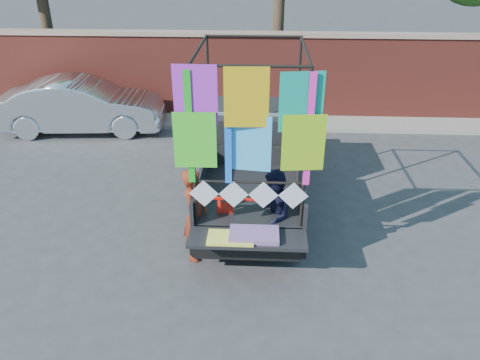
{
  "coord_description": "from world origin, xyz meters",
  "views": [
    {
      "loc": [
        0.58,
        -7.24,
        5.1
      ],
      "look_at": [
        0.22,
        -0.23,
        1.44
      ],
      "focal_mm": 35.0,
      "sensor_mm": 36.0,
      "label": 1
    }
  ],
  "objects_px": {
    "woman": "(196,215)",
    "pickup_truck": "(253,155)",
    "man": "(273,214)",
    "sedan": "(82,106)"
  },
  "relations": [
    {
      "from": "pickup_truck",
      "to": "man",
      "type": "relative_size",
      "value": 3.39
    },
    {
      "from": "sedan",
      "to": "woman",
      "type": "relative_size",
      "value": 2.7
    },
    {
      "from": "man",
      "to": "pickup_truck",
      "type": "bearing_deg",
      "value": -170.82
    },
    {
      "from": "woman",
      "to": "pickup_truck",
      "type": "bearing_deg",
      "value": -7.65
    },
    {
      "from": "woman",
      "to": "man",
      "type": "relative_size",
      "value": 1.04
    },
    {
      "from": "pickup_truck",
      "to": "woman",
      "type": "height_order",
      "value": "pickup_truck"
    },
    {
      "from": "pickup_truck",
      "to": "sedan",
      "type": "height_order",
      "value": "pickup_truck"
    },
    {
      "from": "pickup_truck",
      "to": "woman",
      "type": "xyz_separation_m",
      "value": [
        -0.92,
        -2.46,
        -0.03
      ]
    },
    {
      "from": "woman",
      "to": "man",
      "type": "bearing_deg",
      "value": -71.58
    },
    {
      "from": "pickup_truck",
      "to": "man",
      "type": "xyz_separation_m",
      "value": [
        0.42,
        -2.33,
        -0.06
      ]
    }
  ]
}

